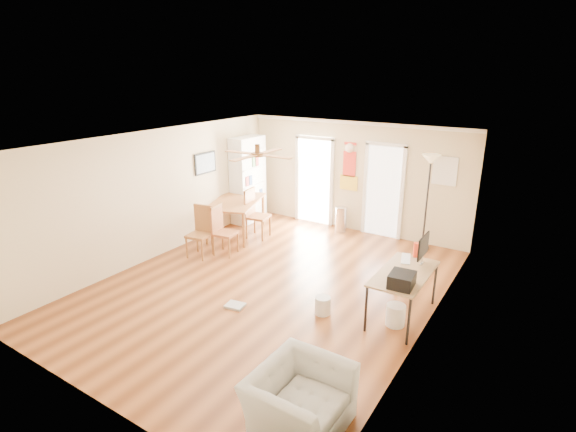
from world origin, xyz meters
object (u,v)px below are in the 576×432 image
Objects in this scene: torchiere_lamp at (427,203)px; printer at (402,280)px; trash_can at (341,219)px; wastebasket_a at (323,305)px; bookshelf at (248,180)px; dining_table at (236,217)px; dining_chair_right_a at (258,214)px; computer_desk at (402,295)px; dining_chair_right_b at (225,231)px; wastebasket_b at (396,315)px; armchair at (299,400)px; dining_chair_near at (199,232)px.

printer is (0.64, -3.46, -0.16)m from torchiere_lamp.
wastebasket_a is (1.42, -3.58, -0.16)m from trash_can.
dining_table is (0.37, -0.95, -0.66)m from bookshelf.
dining_chair_right_a is at bearing -157.98° from torchiere_lamp.
dining_table is 1.15× the size of computer_desk.
torchiere_lamp reaches higher than wastebasket_a.
wastebasket_b is (3.95, -0.73, -0.35)m from dining_chair_right_b.
dining_table is at bearing 46.19° from armchair.
torchiere_lamp is at bearing 99.35° from wastebasket_b.
bookshelf is at bearing 94.03° from dining_chair_near.
dining_chair_near is 1.76× the size of trash_can.
dining_chair_right_a is (0.92, -0.84, -0.51)m from bookshelf.
dining_chair_right_a is 0.78× the size of computer_desk.
bookshelf reaches higher than dining_chair_right_a.
dining_chair_right_b is at bearing 173.43° from computer_desk.
dining_table is 4.74m from computer_desk.
torchiere_lamp is at bearing 20.63° from dining_table.
torchiere_lamp is 1.43× the size of computer_desk.
bookshelf is at bearing 153.20° from computer_desk.
wastebasket_a is at bearing -19.96° from dining_chair_near.
dining_chair_near is (-0.37, -0.39, 0.01)m from dining_chair_right_b.
printer is 1.34× the size of wastebasket_a.
torchiere_lamp is at bearing -0.11° from trash_can.
dining_chair_near reaches higher than wastebasket_a.
dining_chair_right_a is 1.07× the size of armchair.
dining_chair_right_b is at bearing -119.49° from trash_can.
bookshelf reaches higher than wastebasket_a.
dining_chair_near is at bearing 179.20° from computer_desk.
dining_chair_near is at bearing 56.50° from armchair.
armchair is (3.75, -4.40, -0.22)m from dining_chair_right_a.
dining_chair_right_a is 1.06× the size of dining_chair_near.
dining_chair_near is 0.51× the size of torchiere_lamp.
wastebasket_b is (3.95, -1.89, -0.39)m from dining_chair_right_a.
wastebasket_a is at bearing -46.94° from bookshelf.
dining_chair_right_b is 2.93m from trash_can.
wastebasket_a is at bearing -68.31° from trash_can.
dining_table is at bearing 148.60° from wastebasket_a.
dining_chair_near is at bearing -121.65° from trash_can.
torchiere_lamp reaches higher than wastebasket_b.
wastebasket_a is at bearing -119.65° from dining_chair_right_b.
dining_chair_near reaches higher than armchair.
dining_chair_right_b is at bearing 160.13° from wastebasket_a.
dining_table reaches higher than computer_desk.
trash_can is 3.91m from computer_desk.
bookshelf is 5.76m from printer.
wastebasket_b is (0.54, -3.27, -0.86)m from torchiere_lamp.
computer_desk is 4.95× the size of wastebasket_a.
computer_desk is 3.68× the size of printer.
bookshelf is at bearing -172.90° from torchiere_lamp.
wastebasket_b is at bearing -52.50° from trash_can.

